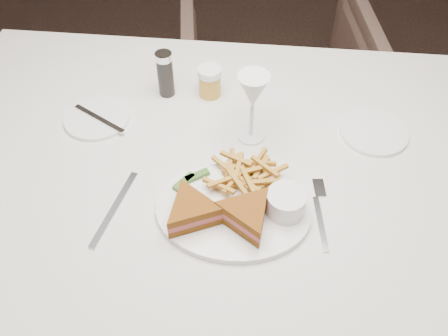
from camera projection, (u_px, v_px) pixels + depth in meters
name	position (u px, v px, depth m)	size (l,w,h in m)	color
ground	(187.00, 294.00, 1.73)	(5.00, 5.00, 0.00)	black
table	(228.00, 257.00, 1.39)	(1.45, 0.96, 0.75)	silver
chair_far	(274.00, 82.00, 1.94)	(0.70, 0.65, 0.72)	#4B362E
table_setting	(233.00, 169.00, 1.06)	(0.82, 0.55, 0.18)	white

